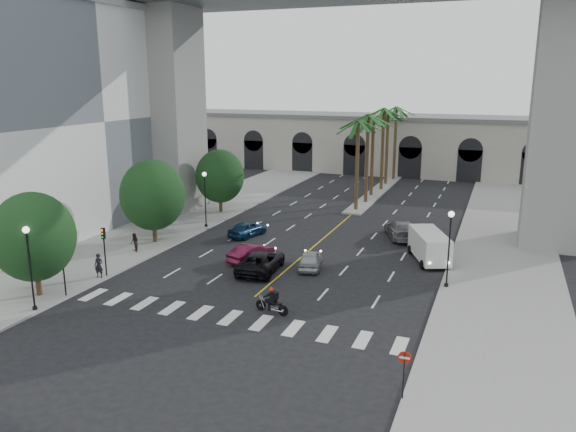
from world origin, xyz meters
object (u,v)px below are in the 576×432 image
(motorcycle_rider, at_px, (273,302))
(lamp_post_right, at_px, (449,243))
(pedestrian_a, at_px, (99,266))
(traffic_signal_near, at_px, (63,260))
(lamp_post_left_far, at_px, (205,195))
(car_b, at_px, (251,253))
(traffic_signal_far, at_px, (104,244))
(car_c, at_px, (261,261))
(cargo_van, at_px, (429,245))
(car_e, at_px, (247,229))
(lamp_post_left_near, at_px, (29,261))
(car_a, at_px, (310,259))
(pedestrian_b, at_px, (135,243))
(car_d, at_px, (401,229))
(do_not_enter_sign, at_px, (404,365))

(motorcycle_rider, bearing_deg, lamp_post_right, 51.62)
(pedestrian_a, bearing_deg, traffic_signal_near, -97.14)
(lamp_post_left_far, relative_size, car_b, 1.28)
(traffic_signal_far, bearing_deg, pedestrian_a, -112.07)
(car_c, relative_size, cargo_van, 0.95)
(car_e, xyz_separation_m, cargo_van, (16.06, -1.33, 0.57))
(lamp_post_left_near, distance_m, cargo_van, 28.00)
(car_c, bearing_deg, traffic_signal_near, 37.84)
(car_a, relative_size, pedestrian_b, 2.58)
(car_d, xyz_separation_m, cargo_van, (3.17, -5.80, 0.47))
(pedestrian_b, bearing_deg, lamp_post_left_far, 118.21)
(lamp_post_left_near, distance_m, traffic_signal_near, 2.60)
(lamp_post_left_near, relative_size, car_b, 1.28)
(car_e, bearing_deg, lamp_post_right, 173.07)
(lamp_post_left_far, relative_size, car_d, 0.97)
(traffic_signal_far, xyz_separation_m, car_b, (8.07, 6.98, -1.82))
(traffic_signal_near, height_order, car_d, traffic_signal_near)
(pedestrian_b, bearing_deg, car_a, 44.25)
(traffic_signal_far, xyz_separation_m, car_d, (17.65, 17.80, -1.71))
(lamp_post_left_far, relative_size, cargo_van, 0.94)
(lamp_post_left_near, height_order, car_a, lamp_post_left_near)
(car_d, distance_m, pedestrian_b, 22.82)
(car_b, bearing_deg, lamp_post_right, -164.94)
(lamp_post_left_far, xyz_separation_m, car_a, (12.90, -7.30, -2.55))
(car_a, height_order, car_e, car_e)
(car_a, height_order, car_d, car_d)
(lamp_post_left_near, relative_size, traffic_signal_near, 1.47)
(lamp_post_left_near, height_order, car_d, lamp_post_left_near)
(lamp_post_right, bearing_deg, car_c, -174.20)
(car_b, xyz_separation_m, do_not_enter_sign, (14.27, -15.17, 1.05))
(car_a, xyz_separation_m, cargo_van, (8.02, 4.81, 0.60))
(car_a, bearing_deg, pedestrian_a, 17.04)
(car_c, distance_m, cargo_van, 13.08)
(car_a, bearing_deg, lamp_post_left_far, -43.08)
(lamp_post_left_near, bearing_deg, motorcycle_rider, 20.36)
(car_b, bearing_deg, motorcycle_rider, 139.11)
(car_a, xyz_separation_m, car_c, (-3.12, -2.03, 0.08))
(cargo_van, xyz_separation_m, do_not_enter_sign, (1.53, -20.20, 0.46))
(car_b, height_order, car_c, car_c)
(lamp_post_right, height_order, car_e, lamp_post_right)
(lamp_post_left_near, height_order, lamp_post_right, same)
(car_e, bearing_deg, motorcycle_rider, 134.18)
(traffic_signal_near, distance_m, car_b, 13.75)
(traffic_signal_far, xyz_separation_m, car_c, (9.68, 5.18, -1.75))
(traffic_signal_near, relative_size, pedestrian_a, 2.10)
(car_d, relative_size, do_not_enter_sign, 2.31)
(lamp_post_left_near, distance_m, lamp_post_left_far, 21.00)
(lamp_post_left_far, distance_m, pedestrian_b, 9.44)
(lamp_post_right, distance_m, car_e, 19.37)
(car_b, distance_m, pedestrian_b, 9.74)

